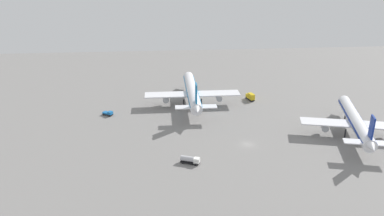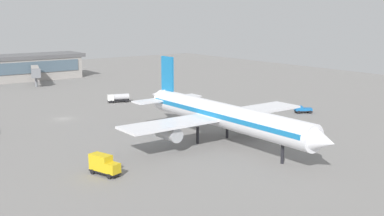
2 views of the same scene
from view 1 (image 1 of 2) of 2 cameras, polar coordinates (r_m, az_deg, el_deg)
ground at (r=142.95m, az=8.11°, el=-5.25°), size 288.00×288.00×0.00m
airplane_at_gate at (r=175.70m, az=0.01°, el=2.39°), size 42.33×53.01×16.17m
airplane_taxiing at (r=158.43m, az=22.77°, el=-1.80°), size 40.80×50.08×15.41m
fuel_truck at (r=128.90m, az=-0.29°, el=-7.54°), size 6.57×3.96×2.50m
catering_truck at (r=183.94m, az=8.52°, el=1.67°), size 3.45×5.91×3.30m
pushback_tractor at (r=168.94m, az=-12.13°, el=-0.75°), size 4.75×3.91×1.90m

